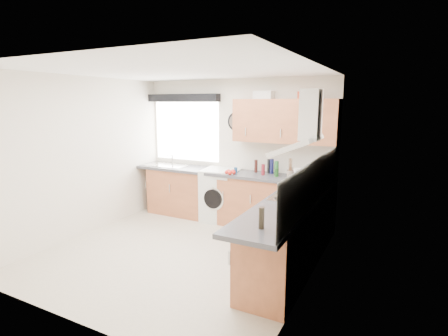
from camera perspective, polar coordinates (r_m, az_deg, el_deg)
The scene contains 37 objects.
ground_plane at distance 5.13m, azimuth -7.04°, elevation -13.52°, with size 3.60×3.60×0.00m, color beige.
ceiling at distance 4.70m, azimuth -7.75°, elevation 15.51°, with size 3.60×3.60×0.02m, color white.
wall_back at distance 6.31m, azimuth 1.93°, elevation 2.95°, with size 3.60×0.02×2.50m, color silver.
wall_front at distance 3.47m, azimuth -24.51°, elevation -4.41°, with size 3.60×0.02×2.50m, color silver.
wall_left at distance 5.96m, azimuth -21.80°, elevation 1.74°, with size 0.02×3.60×2.50m, color silver.
wall_right at distance 4.04m, azimuth 14.19°, elevation -1.75°, with size 0.02×3.60×2.50m, color silver.
window at distance 6.78m, azimuth -6.18°, elevation 5.98°, with size 1.40×0.02×1.10m, color silver.
window_blind at distance 6.68m, azimuth -6.72°, elevation 11.31°, with size 1.50×0.18×0.14m, color black.
splashback at distance 4.34m, azimuth 14.93°, elevation -1.87°, with size 0.01×3.00×0.54m, color white.
base_cab_back at distance 6.26m, azimuth -0.08°, elevation -4.77°, with size 3.00×0.58×0.86m, color brown.
base_cab_corner at distance 5.72m, azimuth 14.35°, elevation -6.60°, with size 0.60×0.60×0.86m, color brown.
base_cab_right at distance 4.48m, azimuth 10.48°, elevation -11.32°, with size 0.58×2.10×0.86m, color brown.
worktop_back at distance 6.10m, azimuth 0.71°, elevation -0.78°, with size 3.60×0.62×0.05m, color #353539.
worktop_right at distance 4.20m, azimuth 9.96°, elevation -6.24°, with size 0.62×2.42×0.05m, color #353539.
sink at distance 6.78m, azimuth -9.41°, elevation 0.78°, with size 0.84×0.46×0.10m, color silver, non-canonical shape.
oven at distance 4.62m, azimuth 10.91°, elevation -10.71°, with size 0.56×0.58×0.85m, color black.
hob_plate at distance 4.47m, azimuth 11.13°, elevation -4.82°, with size 0.52×0.52×0.01m, color silver.
extractor_hood at distance 4.30m, azimuth 12.83°, elevation 6.07°, with size 0.52×0.78×0.66m, color silver, non-canonical shape.
upper_cabinets at distance 5.75m, azimuth 9.88°, elevation 7.56°, with size 1.70×0.35×0.70m, color brown.
washing_machine at distance 6.28m, azimuth -0.45°, elevation -4.39°, with size 0.63×0.61×0.93m, color silver.
wall_clock at distance 6.23m, azimuth 1.97°, elevation 7.58°, with size 0.33×0.33×0.04m, color black.
casserole at distance 5.96m, azimuth 6.59°, elevation 11.76°, with size 0.32×0.23×0.13m, color silver.
storage_box at distance 5.74m, azimuth 13.53°, elevation 11.49°, with size 0.25×0.21×0.11m, color #C33C1D.
utensil_pot at distance 5.53m, azimuth 10.73°, elevation -1.17°, with size 0.10×0.10×0.14m, color #7B685C.
kitchen_roll at distance 5.18m, azimuth 11.91°, elevation -1.41°, with size 0.11×0.11×0.24m, color silver.
tomato_cluster at distance 5.85m, azimuth 1.04°, elevation -0.66°, with size 0.16×0.16×0.07m, color red, non-canonical shape.
jar_0 at distance 5.71m, azimuth 11.17°, elevation -0.94°, with size 0.07×0.07×0.11m, color #511D20.
jar_1 at distance 5.98m, azimuth 7.29°, elevation 0.31°, with size 0.05×0.05×0.24m, color black.
jar_2 at distance 5.95m, azimuth 7.80°, elevation 0.29°, with size 0.06×0.06×0.25m, color #151849.
jar_3 at distance 5.82m, azimuth 10.96°, elevation -0.55°, with size 0.05×0.05×0.15m, color #A4998C.
jar_4 at distance 5.94m, azimuth 1.92°, elevation -0.37°, with size 0.06×0.06×0.10m, color navy.
jar_5 at distance 5.68m, azimuth 10.59°, elevation -0.93°, with size 0.07×0.07×0.12m, color black.
jar_6 at distance 6.02m, azimuth 5.23°, elevation 0.32°, with size 0.06×0.06×0.22m, color #361713.
jar_7 at distance 5.71m, azimuth 8.58°, elevation -0.71°, with size 0.07×0.07×0.14m, color #194418.
jar_8 at distance 5.81m, azimuth 6.40°, elevation -0.28°, with size 0.06×0.06×0.18m, color maroon.
jar_9 at distance 5.75m, azimuth 8.55°, elevation -0.11°, with size 0.07×0.07×0.24m, color #205A28.
bottle_0 at distance 3.36m, azimuth 6.15°, elevation -8.12°, with size 0.06×0.06×0.21m, color black.
Camera 1 is at (2.67, -3.85, 2.09)m, focal length 28.00 mm.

